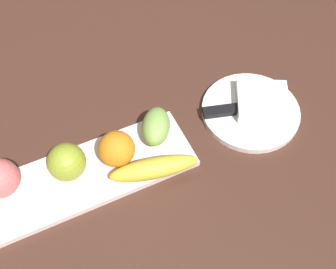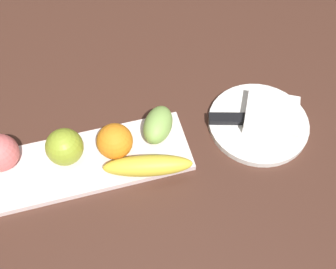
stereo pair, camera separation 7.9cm
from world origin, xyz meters
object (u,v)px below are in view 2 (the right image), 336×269
Objects in this scene: dinner_plate at (259,124)px; knife at (238,119)px; orange_near_apple at (115,141)px; folded_napkin at (272,116)px; apple at (65,147)px; banana at (148,166)px; fruit_tray at (70,167)px; grape_bunch at (158,125)px.

knife reaches higher than dinner_plate.
orange_near_apple reaches higher than folded_napkin.
orange_near_apple is at bearing -7.12° from apple.
knife is (0.26, 0.01, -0.03)m from orange_near_apple.
banana is 0.08m from orange_near_apple.
apple reaches higher than fruit_tray.
fruit_tray is 0.39m from dinner_plate.
orange_near_apple is 0.65× the size of folded_napkin.
orange_near_apple is 0.34× the size of dinner_plate.
banana is 0.09m from grape_bunch.
knife reaches higher than fruit_tray.
fruit_tray is 6.53× the size of apple.
folded_napkin is 0.59× the size of knife.
apple is at bearing -176.91° from grape_bunch.
dinner_plate is 0.05m from knife.
grape_bunch is (0.18, 0.03, 0.03)m from fruit_tray.
folded_napkin is at bearing 22.67° from banana.
folded_napkin reaches higher than dinner_plate.
fruit_tray is at bearing -174.78° from orange_near_apple.
banana is at bearing -50.81° from orange_near_apple.
fruit_tray is 0.10m from orange_near_apple.
fruit_tray is 4.38× the size of folded_napkin.
fruit_tray is 0.42m from folded_napkin.
apple is at bearing -164.64° from knife.
apple is at bearing 89.96° from fruit_tray.
orange_near_apple is 0.39× the size of knife.
grape_bunch is at bearing 3.09° from apple.
grape_bunch reaches higher than folded_napkin.
dinner_plate is at bearing -2.95° from apple.
dinner_plate is 1.95× the size of folded_napkin.
banana is 0.22m from knife.
knife is (0.35, -0.00, -0.03)m from apple.
grape_bunch is (0.09, 0.02, -0.01)m from orange_near_apple.
fruit_tray is 2.79× the size of banana.
fruit_tray is 0.19m from grape_bunch.
orange_near_apple is (0.09, -0.01, -0.00)m from apple.
folded_napkin is (0.03, 0.00, 0.02)m from dinner_plate.
apple is 0.34× the size of dinner_plate.
apple is (0.00, 0.02, 0.04)m from fruit_tray.
orange_near_apple is at bearing 178.49° from folded_napkin.
orange_near_apple is 0.30m from dinner_plate.
dinner_plate is (0.21, -0.03, -0.03)m from grape_bunch.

